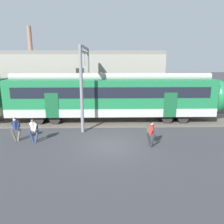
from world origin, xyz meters
The scene contains 8 objects.
ground_plane centered at (0.00, 0.00, 0.00)m, with size 160.00×160.00×0.00m, color #38383D.
commuter_train centered at (-8.34, 5.96, 2.25)m, with size 38.05×3.07×4.73m.
pedestrian_navy centered at (-6.40, 0.98, 0.99)m, with size 0.67×0.51×1.67m.
pedestrian_white centered at (-5.11, 0.68, 0.99)m, with size 0.71×0.51×1.67m.
pedestrian_red centered at (2.59, -0.22, 0.99)m, with size 0.58×0.65×1.67m.
parked_car_white centered at (12.21, 10.72, 0.78)m, with size 4.00×1.76×1.54m.
catenary_gantry centered at (-2.08, 5.97, 4.31)m, with size 0.24×6.64×6.53m.
background_building centered at (-3.35, 13.51, 3.21)m, with size 19.31×5.00×9.20m.
Camera 1 is at (-0.20, -13.35, 5.51)m, focal length 35.00 mm.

